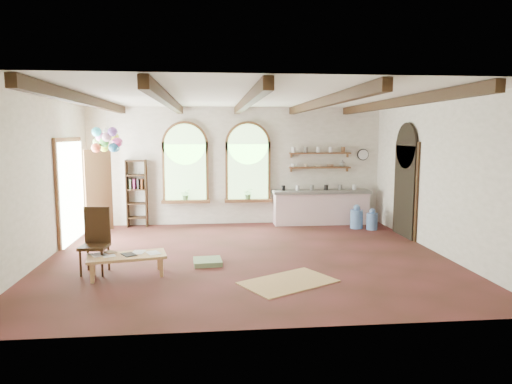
{
  "coord_description": "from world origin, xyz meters",
  "views": [
    {
      "loc": [
        -0.71,
        -9.03,
        2.49
      ],
      "look_at": [
        0.24,
        0.6,
        1.25
      ],
      "focal_mm": 32.0,
      "sensor_mm": 36.0,
      "label": 1
    }
  ],
  "objects": [
    {
      "name": "water_jug_a",
      "position": [
        3.1,
        2.5,
        0.27
      ],
      "size": [
        0.33,
        0.33,
        0.64
      ],
      "color": "#567EBA",
      "rests_on": "floor"
    },
    {
      "name": "shelf_cup_a",
      "position": [
        1.55,
        3.38,
        1.62
      ],
      "size": [
        0.12,
        0.1,
        0.1
      ],
      "primitive_type": "imported",
      "color": "white",
      "rests_on": "wall_shelf_lower"
    },
    {
      "name": "floor_cushion",
      "position": [
        -0.8,
        -0.47,
        0.05
      ],
      "size": [
        0.57,
        0.57,
        0.09
      ],
      "primitive_type": "cube",
      "rotation": [
        0.0,
        0.0,
        0.08
      ],
      "color": "#6E895E",
      "rests_on": "floor"
    },
    {
      "name": "bookshelf",
      "position": [
        -2.7,
        3.32,
        0.9
      ],
      "size": [
        0.53,
        0.32,
        1.8
      ],
      "color": "#352010",
      "rests_on": "floor"
    },
    {
      "name": "wall_clock",
      "position": [
        3.55,
        3.45,
        1.9
      ],
      "size": [
        0.32,
        0.04,
        0.32
      ],
      "primitive_type": "cylinder",
      "rotation": [
        1.57,
        0.0,
        0.0
      ],
      "color": "black",
      "rests_on": "wall_back"
    },
    {
      "name": "window_right",
      "position": [
        0.3,
        3.43,
        1.63
      ],
      "size": [
        1.3,
        0.28,
        2.2
      ],
      "color": "brown",
      "rests_on": "floor"
    },
    {
      "name": "wall_shelf_upper",
      "position": [
        2.3,
        3.38,
        1.95
      ],
      "size": [
        1.7,
        0.24,
        0.04
      ],
      "primitive_type": "cube",
      "color": "brown",
      "rests_on": "wall_back"
    },
    {
      "name": "table_book",
      "position": [
        -2.58,
        -0.94,
        0.39
      ],
      "size": [
        0.27,
        0.29,
        0.02
      ],
      "primitive_type": "imported",
      "rotation": [
        0.0,
        0.0,
        0.61
      ],
      "color": "olive",
      "rests_on": "coffee_table"
    },
    {
      "name": "potted_plant_left",
      "position": [
        -1.4,
        3.32,
        0.85
      ],
      "size": [
        0.27,
        0.23,
        0.3
      ],
      "primitive_type": "imported",
      "color": "#598C4C",
      "rests_on": "window_left"
    },
    {
      "name": "shelf_bowl_b",
      "position": [
        2.6,
        3.38,
        1.6
      ],
      "size": [
        0.2,
        0.2,
        0.06
      ],
      "primitive_type": "imported",
      "color": "#8C664C",
      "rests_on": "wall_shelf_lower"
    },
    {
      "name": "balloon_cluster",
      "position": [
        -3.08,
        1.81,
        2.33
      ],
      "size": [
        0.71,
        0.76,
        1.14
      ],
      "color": "silver",
      "rests_on": "floor"
    },
    {
      "name": "ceiling_beams",
      "position": [
        0.0,
        0.0,
        3.1
      ],
      "size": [
        6.2,
        6.8,
        0.18
      ],
      "primitive_type": null,
      "color": "#352010",
      "rests_on": "ceiling"
    },
    {
      "name": "shelf_vase",
      "position": [
        2.95,
        3.38,
        1.67
      ],
      "size": [
        0.18,
        0.18,
        0.19
      ],
      "primitive_type": "imported",
      "color": "slate",
      "rests_on": "wall_shelf_lower"
    },
    {
      "name": "shelf_bowl_a",
      "position": [
        2.25,
        3.38,
        1.6
      ],
      "size": [
        0.22,
        0.22,
        0.05
      ],
      "primitive_type": "imported",
      "color": "beige",
      "rests_on": "wall_shelf_lower"
    },
    {
      "name": "floor",
      "position": [
        0.0,
        0.0,
        0.0
      ],
      "size": [
        8.0,
        8.0,
        0.0
      ],
      "primitive_type": "plane",
      "color": "#5C2725",
      "rests_on": "ground"
    },
    {
      "name": "coffee_table",
      "position": [
        -2.2,
        -1.07,
        0.34
      ],
      "size": [
        1.43,
        0.87,
        0.38
      ],
      "color": "tan",
      "rests_on": "floor"
    },
    {
      "name": "floor_mat",
      "position": [
        0.56,
        -1.7,
        0.01
      ],
      "size": [
        1.79,
        1.57,
        0.02
      ],
      "primitive_type": "cube",
      "rotation": [
        0.0,
        0.0,
        0.51
      ],
      "color": "tan",
      "rests_on": "floor"
    },
    {
      "name": "water_jug_b",
      "position": [
        3.45,
        2.3,
        0.24
      ],
      "size": [
        0.29,
        0.29,
        0.56
      ],
      "color": "#567EBA",
      "rests_on": "floor"
    },
    {
      "name": "right_doorway",
      "position": [
        3.95,
        1.5,
        1.1
      ],
      "size": [
        0.1,
        1.3,
        2.4
      ],
      "primitive_type": "cube",
      "color": "black",
      "rests_on": "floor"
    },
    {
      "name": "kitchen_counter",
      "position": [
        2.3,
        3.2,
        0.48
      ],
      "size": [
        2.68,
        0.62,
        0.94
      ],
      "color": "silver",
      "rests_on": "floor"
    },
    {
      "name": "shelf_cup_b",
      "position": [
        1.9,
        3.38,
        1.62
      ],
      "size": [
        0.1,
        0.1,
        0.09
      ],
      "primitive_type": "imported",
      "color": "beige",
      "rests_on": "wall_shelf_lower"
    },
    {
      "name": "tablet",
      "position": [
        -2.16,
        -1.07,
        0.39
      ],
      "size": [
        0.32,
        0.34,
        0.01
      ],
      "primitive_type": "cube",
      "rotation": [
        0.0,
        0.0,
        0.56
      ],
      "color": "black",
      "rests_on": "coffee_table"
    },
    {
      "name": "side_chair",
      "position": [
        -2.8,
        -0.83,
        0.34
      ],
      "size": [
        0.5,
        0.5,
        1.17
      ],
      "color": "#352010",
      "rests_on": "floor"
    },
    {
      "name": "potted_plant_right",
      "position": [
        0.3,
        3.32,
        0.85
      ],
      "size": [
        0.27,
        0.23,
        0.3
      ],
      "primitive_type": "imported",
      "color": "#598C4C",
      "rests_on": "window_right"
    },
    {
      "name": "wall_shelf_lower",
      "position": [
        2.3,
        3.38,
        1.55
      ],
      "size": [
        1.7,
        0.24,
        0.04
      ],
      "primitive_type": "cube",
      "color": "brown",
      "rests_on": "wall_back"
    },
    {
      "name": "left_doorway",
      "position": [
        -3.95,
        1.8,
        1.15
      ],
      "size": [
        0.1,
        1.9,
        2.5
      ],
      "primitive_type": "cube",
      "color": "brown",
      "rests_on": "floor"
    },
    {
      "name": "window_left",
      "position": [
        -1.4,
        3.43,
        1.63
      ],
      "size": [
        1.3,
        0.28,
        2.2
      ],
      "color": "brown",
      "rests_on": "floor"
    }
  ]
}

